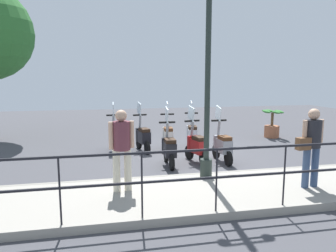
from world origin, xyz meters
name	(u,v)px	position (x,y,z in m)	size (l,w,h in m)	color
ground_plane	(186,157)	(0.00, 0.00, 0.00)	(28.00, 28.00, 0.00)	#424247
promenade_walkway	(226,191)	(-3.15, 0.00, 0.07)	(2.20, 20.00, 0.15)	gray
fence_railing	(252,165)	(-4.20, 0.00, 0.89)	(0.04, 16.03, 1.07)	black
lamp_post_near	(208,84)	(-2.40, 0.19, 2.20)	(0.26, 0.90, 4.60)	#232D28
pedestrian_with_bag	(311,142)	(-3.48, -1.62, 1.08)	(0.36, 0.64, 1.59)	#384C70
pedestrian_distant	(122,144)	(-2.93, 2.06, 1.08)	(0.36, 0.49, 1.59)	beige
potted_palm	(272,126)	(2.23, -4.01, 0.45)	(1.06, 0.66, 1.05)	#9E5B3D
scooter_near_0	(222,145)	(-0.81, -0.81, 0.48)	(1.23, 0.44, 1.54)	black
scooter_near_1	(197,146)	(-0.73, -0.10, 0.48)	(1.22, 0.50, 1.54)	black
scooter_near_2	(169,148)	(-0.87, 0.70, 0.48)	(1.23, 0.44, 1.54)	black
scooter_far_0	(192,134)	(1.05, -0.48, 0.48)	(1.22, 0.48, 1.54)	black
scooter_far_1	(168,135)	(0.91, 0.35, 0.48)	(1.23, 0.44, 1.54)	black
scooter_far_2	(143,136)	(0.90, 1.16, 0.48)	(1.22, 0.48, 1.54)	black
scooter_far_3	(114,137)	(1.01, 2.05, 0.48)	(1.23, 0.44, 1.54)	black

